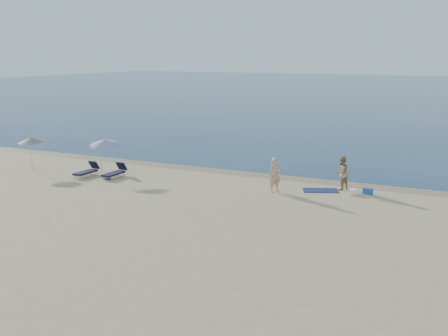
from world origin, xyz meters
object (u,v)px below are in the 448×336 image
object	(u,v)px
person_left	(275,175)
person_right	(341,173)
blue_cooler	(368,191)
umbrella_near	(105,143)

from	to	relation	value
person_left	person_right	world-z (taller)	person_left
blue_cooler	umbrella_near	distance (m)	15.92
person_left	umbrella_near	bearing A→B (deg)	131.24
person_left	blue_cooler	world-z (taller)	person_left
umbrella_near	person_left	bearing A→B (deg)	-21.41
person_left	person_right	bearing A→B (deg)	-16.64
blue_cooler	umbrella_near	bearing A→B (deg)	-146.82
person_right	umbrella_near	size ratio (longest dim) A/B	0.77
blue_cooler	person_left	bearing A→B (deg)	-134.85
person_right	blue_cooler	bearing A→B (deg)	99.74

